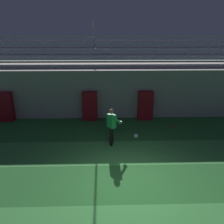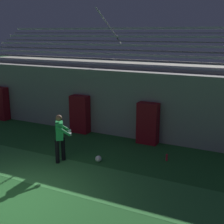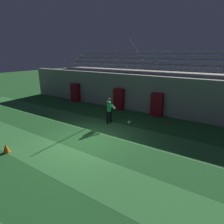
# 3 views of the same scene
# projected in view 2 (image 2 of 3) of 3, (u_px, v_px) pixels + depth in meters

# --- Properties ---
(ground_plane) EXTENTS (80.00, 80.00, 0.00)m
(ground_plane) POSITION_uv_depth(u_px,v_px,m) (10.00, 203.00, 8.15)
(ground_plane) COLOR #236028
(turf_stripe_far) EXTENTS (28.00, 2.03, 0.01)m
(turf_stripe_far) POSITION_uv_depth(u_px,v_px,m) (58.00, 172.00, 9.97)
(turf_stripe_far) COLOR #38843D
(turf_stripe_far) RESTS_ON ground
(back_wall) EXTENTS (24.00, 0.60, 2.80)m
(back_wall) POSITION_uv_depth(u_px,v_px,m) (118.00, 103.00, 13.43)
(back_wall) COLOR #999691
(back_wall) RESTS_ON ground
(padding_pillar_gate_left) EXTENTS (0.84, 0.44, 1.66)m
(padding_pillar_gate_left) POSITION_uv_depth(u_px,v_px,m) (80.00, 114.00, 13.79)
(padding_pillar_gate_left) COLOR maroon
(padding_pillar_gate_left) RESTS_ON ground
(padding_pillar_gate_right) EXTENTS (0.84, 0.44, 1.66)m
(padding_pillar_gate_right) POSITION_uv_depth(u_px,v_px,m) (148.00, 123.00, 12.40)
(padding_pillar_gate_right) COLOR maroon
(padding_pillar_gate_right) RESTS_ON ground
(padding_pillar_far_left) EXTENTS (0.84, 0.44, 1.66)m
(padding_pillar_far_left) POSITION_uv_depth(u_px,v_px,m) (0.00, 103.00, 15.88)
(padding_pillar_far_left) COLOR maroon
(padding_pillar_far_left) RESTS_ON ground
(bleacher_stand) EXTENTS (18.00, 4.05, 5.43)m
(bleacher_stand) POSITION_uv_depth(u_px,v_px,m) (138.00, 92.00, 15.43)
(bleacher_stand) COLOR #999691
(bleacher_stand) RESTS_ON ground
(goalkeeper) EXTENTS (0.72, 0.74, 1.67)m
(goalkeeper) POSITION_uv_depth(u_px,v_px,m) (60.00, 135.00, 10.59)
(goalkeeper) COLOR black
(goalkeeper) RESTS_ON ground
(soccer_ball) EXTENTS (0.22, 0.22, 0.22)m
(soccer_ball) POSITION_uv_depth(u_px,v_px,m) (98.00, 159.00, 10.77)
(soccer_ball) COLOR white
(soccer_ball) RESTS_ON ground
(water_bottle) EXTENTS (0.07, 0.07, 0.24)m
(water_bottle) POSITION_uv_depth(u_px,v_px,m) (167.00, 157.00, 10.85)
(water_bottle) COLOR red
(water_bottle) RESTS_ON ground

